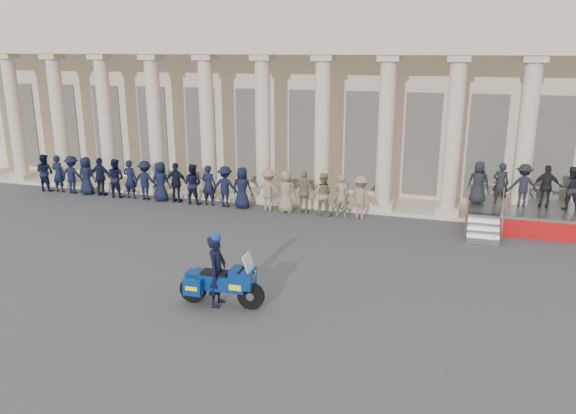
{
  "coord_description": "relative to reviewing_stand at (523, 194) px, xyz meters",
  "views": [
    {
      "loc": [
        6.88,
        -14.45,
        6.54
      ],
      "look_at": [
        1.66,
        2.15,
        1.6
      ],
      "focal_mm": 35.0,
      "sensor_mm": 36.0,
      "label": 1
    }
  ],
  "objects": [
    {
      "name": "ground",
      "position": [
        -9.17,
        -7.49,
        -1.29
      ],
      "size": [
        90.0,
        90.0,
        0.0
      ],
      "primitive_type": "plane",
      "color": "#3B3B3D",
      "rests_on": "ground"
    },
    {
      "name": "building",
      "position": [
        -9.17,
        7.26,
        3.24
      ],
      "size": [
        40.0,
        12.5,
        9.0
      ],
      "color": "#C5B494",
      "rests_on": "ground"
    },
    {
      "name": "reviewing_stand",
      "position": [
        0.0,
        0.0,
        0.0
      ],
      "size": [
        3.98,
        3.84,
        2.4
      ],
      "color": "gray",
      "rests_on": "ground"
    },
    {
      "name": "officer_rank",
      "position": [
        -13.46,
        -0.68,
        -0.41
      ],
      "size": [
        16.05,
        0.67,
        1.76
      ],
      "color": "black",
      "rests_on": "ground"
    },
    {
      "name": "rider",
      "position": [
        -8.13,
        -9.54,
        -0.3
      ],
      "size": [
        0.49,
        0.72,
        2.01
      ],
      "rotation": [
        0.0,
        0.0,
        1.62
      ],
      "color": "black",
      "rests_on": "ground"
    },
    {
      "name": "motorcycle",
      "position": [
        -8.01,
        -9.53,
        -0.64
      ],
      "size": [
        2.34,
        0.97,
        1.5
      ],
      "rotation": [
        0.0,
        0.0,
        0.05
      ],
      "color": "black",
      "rests_on": "ground"
    }
  ]
}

